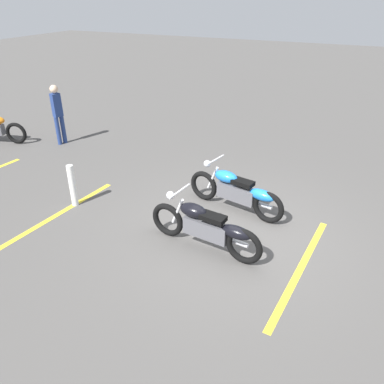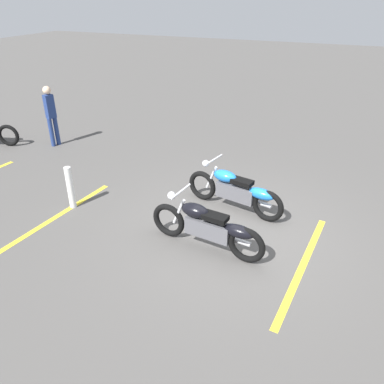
% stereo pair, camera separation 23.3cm
% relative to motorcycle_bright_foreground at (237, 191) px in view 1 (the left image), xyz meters
% --- Properties ---
extents(ground_plane, '(60.00, 60.00, 0.00)m').
position_rel_motorcycle_bright_foreground_xyz_m(ground_plane, '(-0.27, 0.74, -0.46)').
color(ground_plane, '#514F4C').
extents(motorcycle_bright_foreground, '(2.21, 0.71, 1.04)m').
position_rel_motorcycle_bright_foreground_xyz_m(motorcycle_bright_foreground, '(0.00, 0.00, 0.00)').
color(motorcycle_bright_foreground, black).
rests_on(motorcycle_bright_foreground, ground).
extents(motorcycle_dark_foreground, '(2.23, 0.62, 1.04)m').
position_rel_motorcycle_bright_foreground_xyz_m(motorcycle_dark_foreground, '(0.04, 1.49, 0.00)').
color(motorcycle_dark_foreground, black).
rests_on(motorcycle_dark_foreground, ground).
extents(bystander_near_row, '(0.26, 0.29, 1.75)m').
position_rel_motorcycle_bright_foreground_xyz_m(bystander_near_row, '(6.06, -1.53, 0.51)').
color(bystander_near_row, navy).
rests_on(bystander_near_row, ground).
extents(bollard_post, '(0.14, 0.14, 0.93)m').
position_rel_motorcycle_bright_foreground_xyz_m(bollard_post, '(3.23, 1.24, 0.00)').
color(bollard_post, white).
rests_on(bollard_post, ground).
extents(parking_stripe_near, '(0.41, 3.20, 0.01)m').
position_rel_motorcycle_bright_foreground_xyz_m(parking_stripe_near, '(-1.61, 1.33, -0.46)').
color(parking_stripe_near, yellow).
rests_on(parking_stripe_near, ground).
extents(parking_stripe_mid, '(0.41, 3.20, 0.01)m').
position_rel_motorcycle_bright_foreground_xyz_m(parking_stripe_mid, '(3.30, 1.74, -0.46)').
color(parking_stripe_mid, yellow).
rests_on(parking_stripe_mid, ground).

